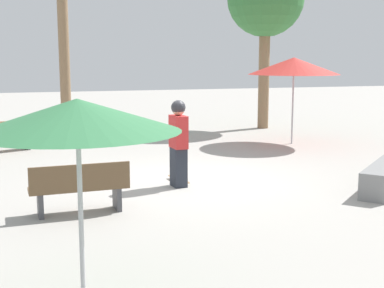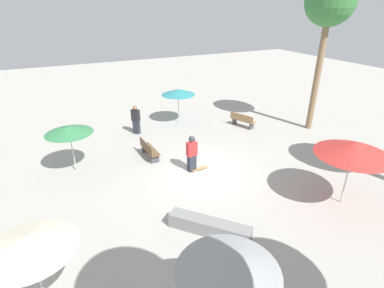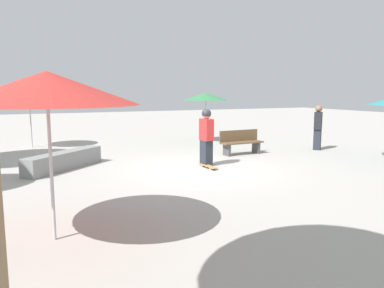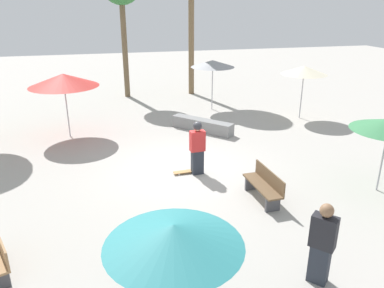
# 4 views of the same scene
# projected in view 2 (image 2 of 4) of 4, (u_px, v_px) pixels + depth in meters

# --- Properties ---
(ground_plane) EXTENTS (60.00, 60.00, 0.00)m
(ground_plane) POSITION_uv_depth(u_px,v_px,m) (203.00, 172.00, 13.45)
(ground_plane) COLOR #ADA8A0
(skater_main) EXTENTS (0.47, 0.29, 1.71)m
(skater_main) POSITION_uv_depth(u_px,v_px,m) (192.00, 152.00, 13.22)
(skater_main) COLOR #282D38
(skater_main) RESTS_ON ground_plane
(skateboard) EXTENTS (0.81, 0.24, 0.07)m
(skateboard) POSITION_uv_depth(u_px,v_px,m) (200.00, 169.00, 13.64)
(skateboard) COLOR #B7844C
(skateboard) RESTS_ON ground_plane
(concrete_ledge) EXTENTS (2.21, 2.38, 0.50)m
(concrete_ledge) POSITION_uv_depth(u_px,v_px,m) (210.00, 227.00, 9.80)
(concrete_ledge) COLOR gray
(concrete_ledge) RESTS_ON ground_plane
(bench_near) EXTENTS (1.00, 1.65, 0.85)m
(bench_near) POSITION_uv_depth(u_px,v_px,m) (243.00, 120.00, 18.23)
(bench_near) COLOR #47474C
(bench_near) RESTS_ON ground_plane
(bench_far) EXTENTS (0.51, 1.62, 0.85)m
(bench_far) POSITION_uv_depth(u_px,v_px,m) (149.00, 150.00, 14.57)
(bench_far) COLOR #47474C
(bench_far) RESTS_ON ground_plane
(shade_umbrella_teal) EXTENTS (2.07, 2.07, 2.14)m
(shade_umbrella_teal) POSITION_uv_depth(u_px,v_px,m) (178.00, 92.00, 18.34)
(shade_umbrella_teal) COLOR #B7B7BC
(shade_umbrella_teal) RESTS_ON ground_plane
(shade_umbrella_red) EXTENTS (2.66, 2.66, 2.52)m
(shade_umbrella_red) POSITION_uv_depth(u_px,v_px,m) (354.00, 149.00, 10.48)
(shade_umbrella_red) COLOR #B7B7BC
(shade_umbrella_red) RESTS_ON ground_plane
(shade_umbrella_green) EXTENTS (2.02, 2.02, 2.14)m
(shade_umbrella_green) POSITION_uv_depth(u_px,v_px,m) (69.00, 130.00, 12.81)
(shade_umbrella_green) COLOR #B7B7BC
(shade_umbrella_green) RESTS_ON ground_plane
(shade_umbrella_grey) EXTENTS (2.12, 2.12, 2.44)m
(shade_umbrella_grey) POSITION_uv_depth(u_px,v_px,m) (228.00, 266.00, 5.81)
(shade_umbrella_grey) COLOR #B7B7BC
(shade_umbrella_grey) RESTS_ON ground_plane
(shade_umbrella_cream) EXTENTS (2.05, 2.05, 2.41)m
(shade_umbrella_cream) POSITION_uv_depth(u_px,v_px,m) (28.00, 243.00, 6.44)
(shade_umbrella_cream) COLOR #B7B7BC
(shade_umbrella_cream) RESTS_ON ground_plane
(palm_tree_far_back) EXTENTS (2.58, 2.58, 8.32)m
(palm_tree_far_back) POSITION_uv_depth(u_px,v_px,m) (330.00, 4.00, 15.34)
(palm_tree_far_back) COLOR #896B4C
(palm_tree_far_back) RESTS_ON ground_plane
(bystander_watching) EXTENTS (0.50, 0.52, 1.70)m
(bystander_watching) POSITION_uv_depth(u_px,v_px,m) (136.00, 120.00, 17.14)
(bystander_watching) COLOR #282D38
(bystander_watching) RESTS_ON ground_plane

